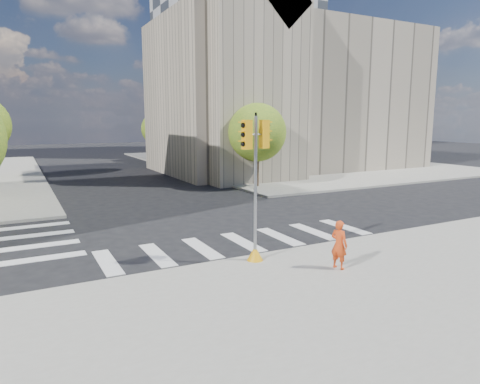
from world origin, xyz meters
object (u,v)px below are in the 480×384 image
Objects in this scene: lamp_far at (179,123)px; photographer at (339,245)px; traffic_signal at (255,199)px; lamp_near at (238,125)px.

lamp_far is 35.47m from photographer.
traffic_signal is 3.12m from photographer.
traffic_signal reaches higher than photographer.
lamp_near is 22.04m from photographer.
lamp_far is 33.90m from traffic_signal.
lamp_near and lamp_far have the same top height.
lamp_far reaches higher than traffic_signal.
photographer is at bearing -56.65° from traffic_signal.
lamp_near is 14.00m from lamp_far.
lamp_far is at bearing 90.00° from lamp_near.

